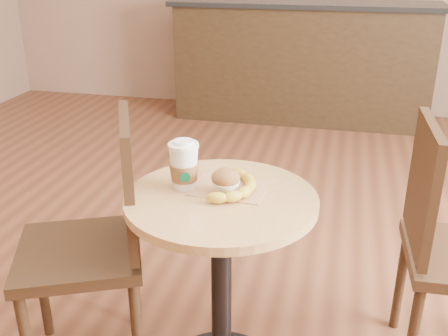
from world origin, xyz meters
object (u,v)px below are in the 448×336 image
cafe_table (221,263)px  coffee_cup (184,167)px  muffin (226,181)px  banana (237,186)px  chair_left (97,238)px

cafe_table → coffee_cup: bearing=165.5°
muffin → cafe_table: bearing=-118.3°
cafe_table → banana: 0.28m
cafe_table → banana: size_ratio=2.87×
cafe_table → muffin: (0.01, 0.02, 0.29)m
cafe_table → muffin: size_ratio=8.06×
chair_left → banana: (0.49, 0.04, 0.24)m
chair_left → muffin: 0.53m
coffee_cup → muffin: bearing=-26.3°
chair_left → banana: size_ratio=3.71×
muffin → banana: 0.05m
muffin → coffee_cup: bearing=173.9°
coffee_cup → muffin: (0.14, -0.02, -0.03)m
banana → muffin: bearing=-132.7°
cafe_table → banana: bearing=43.1°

